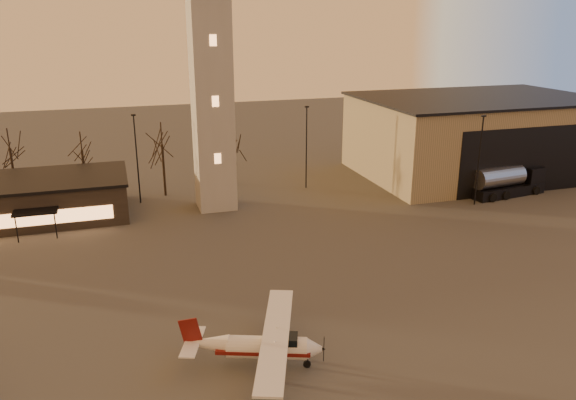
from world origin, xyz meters
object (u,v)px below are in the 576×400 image
at_px(terminal, 0,201).
at_px(fuel_truck, 506,184).
at_px(control_tower, 210,56).
at_px(cessna_front, 269,351).
at_px(hangar, 476,135).

height_order(terminal, fuel_truck, terminal).
height_order(control_tower, cessna_front, control_tower).
height_order(control_tower, hangar, control_tower).
relative_size(terminal, fuel_truck, 2.58).
height_order(terminal, cessna_front, terminal).
bearing_deg(cessna_front, hangar, 62.53).
distance_m(terminal, cessna_front, 38.25).
height_order(control_tower, terminal, control_tower).
bearing_deg(control_tower, terminal, 174.85).
distance_m(control_tower, fuel_truck, 37.32).
distance_m(hangar, fuel_truck, 10.94).
height_order(cessna_front, fuel_truck, fuel_truck).
xyz_separation_m(cessna_front, fuel_truck, (36.16, 24.87, 0.32)).
height_order(hangar, cessna_front, hangar).
relative_size(hangar, terminal, 1.20).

